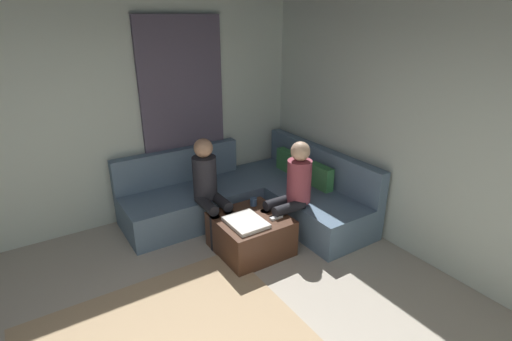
% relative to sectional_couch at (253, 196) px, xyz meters
% --- Properties ---
extents(wall_back, '(6.00, 0.12, 2.70)m').
position_rel_sectional_couch_xyz_m(wall_back, '(2.08, 1.06, 1.07)').
color(wall_back, silver).
rests_on(wall_back, ground_plane).
extents(wall_left, '(0.12, 6.00, 2.70)m').
position_rel_sectional_couch_xyz_m(wall_left, '(-0.86, -1.88, 1.07)').
color(wall_left, silver).
rests_on(wall_left, ground_plane).
extents(curtain_panel, '(0.06, 1.10, 2.50)m').
position_rel_sectional_couch_xyz_m(curtain_panel, '(-0.76, -0.58, 0.97)').
color(curtain_panel, '#595166').
rests_on(curtain_panel, ground_plane).
extents(sectional_couch, '(2.10, 2.55, 0.87)m').
position_rel_sectional_couch_xyz_m(sectional_couch, '(0.00, 0.00, 0.00)').
color(sectional_couch, slate).
rests_on(sectional_couch, ground_plane).
extents(ottoman, '(0.76, 0.76, 0.42)m').
position_rel_sectional_couch_xyz_m(ottoman, '(0.68, -0.47, -0.07)').
color(ottoman, '#4C2D1E').
rests_on(ottoman, ground_plane).
extents(folded_blanket, '(0.44, 0.36, 0.04)m').
position_rel_sectional_couch_xyz_m(folded_blanket, '(0.78, -0.59, 0.16)').
color(folded_blanket, white).
rests_on(folded_blanket, ottoman).
extents(coffee_mug, '(0.08, 0.08, 0.10)m').
position_rel_sectional_couch_xyz_m(coffee_mug, '(0.46, -0.29, 0.19)').
color(coffee_mug, '#334C72').
rests_on(coffee_mug, ottoman).
extents(game_remote, '(0.05, 0.15, 0.02)m').
position_rel_sectional_couch_xyz_m(game_remote, '(0.86, -0.25, 0.15)').
color(game_remote, white).
rests_on(game_remote, ottoman).
extents(person_on_couch_back, '(0.30, 0.60, 1.20)m').
position_rel_sectional_couch_xyz_m(person_on_couch_back, '(0.74, 0.06, 0.38)').
color(person_on_couch_back, black).
rests_on(person_on_couch_back, ground_plane).
extents(person_on_couch_side, '(0.60, 0.30, 1.20)m').
position_rel_sectional_couch_xyz_m(person_on_couch_side, '(0.15, -0.70, 0.38)').
color(person_on_couch_side, black).
rests_on(person_on_couch_side, ground_plane).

